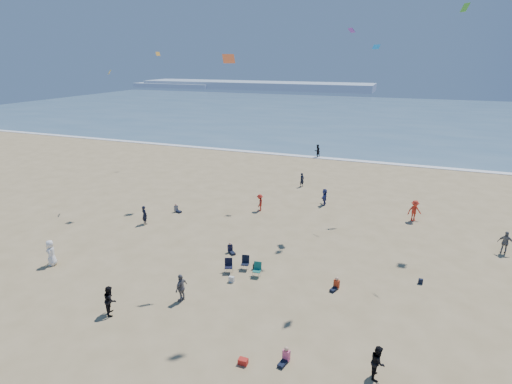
% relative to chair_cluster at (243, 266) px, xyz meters
% --- Properties ---
extents(ground, '(220.00, 220.00, 0.00)m').
position_rel_chair_cluster_xyz_m(ground, '(-0.18, -10.36, -0.50)').
color(ground, tan).
rests_on(ground, ground).
extents(ocean, '(220.00, 100.00, 0.06)m').
position_rel_chair_cluster_xyz_m(ocean, '(-0.18, 84.64, -0.47)').
color(ocean, '#476B84').
rests_on(ocean, ground).
extents(surf_line, '(220.00, 1.20, 0.08)m').
position_rel_chair_cluster_xyz_m(surf_line, '(-0.18, 34.64, -0.46)').
color(surf_line, white).
rests_on(surf_line, ground).
extents(headland_far, '(110.00, 20.00, 3.20)m').
position_rel_chair_cluster_xyz_m(headland_far, '(-60.18, 159.64, 1.10)').
color(headland_far, '#7A8EA8').
rests_on(headland_far, ground).
extents(headland_near, '(40.00, 14.00, 2.00)m').
position_rel_chair_cluster_xyz_m(headland_near, '(-100.18, 154.64, 0.50)').
color(headland_near, '#7A8EA8').
rests_on(headland_near, ground).
extents(standing_flyers, '(35.52, 47.88, 1.94)m').
position_rel_chair_cluster_xyz_m(standing_flyers, '(4.35, 5.23, 0.40)').
color(standing_flyers, black).
rests_on(standing_flyers, ground).
extents(seated_group, '(17.64, 23.24, 0.84)m').
position_rel_chair_cluster_xyz_m(seated_group, '(0.40, -1.98, -0.08)').
color(seated_group, silver).
rests_on(seated_group, ground).
extents(chair_cluster, '(2.72, 1.55, 1.00)m').
position_rel_chair_cluster_xyz_m(chair_cluster, '(0.00, 0.00, 0.00)').
color(chair_cluster, black).
rests_on(chair_cluster, ground).
extents(white_tote, '(0.35, 0.20, 0.40)m').
position_rel_chair_cluster_xyz_m(white_tote, '(-0.29, -1.36, -0.30)').
color(white_tote, silver).
rests_on(white_tote, ground).
extents(black_backpack, '(0.30, 0.22, 0.38)m').
position_rel_chair_cluster_xyz_m(black_backpack, '(0.57, 0.79, -0.31)').
color(black_backpack, black).
rests_on(black_backpack, ground).
extents(cooler, '(0.45, 0.30, 0.30)m').
position_rel_chair_cluster_xyz_m(cooler, '(3.26, -7.97, -0.35)').
color(cooler, red).
rests_on(cooler, ground).
extents(navy_bag, '(0.28, 0.18, 0.34)m').
position_rel_chair_cluster_xyz_m(navy_bag, '(11.39, 2.84, -0.33)').
color(navy_bag, black).
rests_on(navy_bag, ground).
extents(kites_aloft, '(42.67, 35.96, 30.29)m').
position_rel_chair_cluster_xyz_m(kites_aloft, '(9.63, 2.78, 14.57)').
color(kites_aloft, green).
rests_on(kites_aloft, ground).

